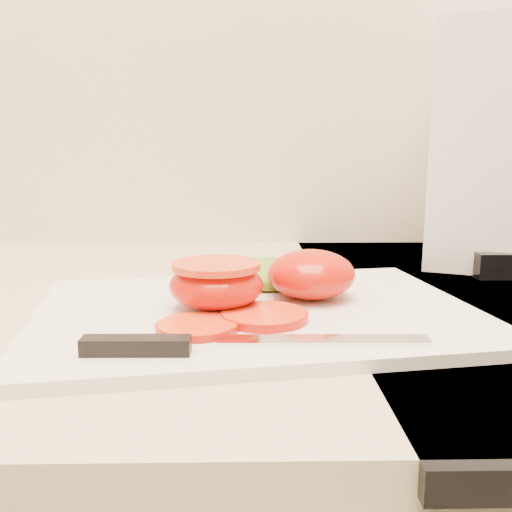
{
  "coord_description": "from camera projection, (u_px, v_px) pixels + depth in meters",
  "views": [
    {
      "loc": [
        0.08,
        1.1,
        1.08
      ],
      "look_at": [
        0.09,
        1.6,
        0.99
      ],
      "focal_mm": 40.0,
      "sensor_mm": 36.0,
      "label": 1
    }
  ],
  "objects": [
    {
      "name": "cutting_board",
      "position": [
        256.0,
        313.0,
        0.51
      ],
      "size": [
        0.42,
        0.34,
        0.01
      ],
      "primitive_type": "cube",
      "rotation": [
        0.0,
        0.0,
        0.16
      ],
      "color": "white",
      "rests_on": "counter"
    },
    {
      "name": "tomato_half_dome",
      "position": [
        311.0,
        274.0,
        0.54
      ],
      "size": [
        0.08,
        0.08,
        0.05
      ],
      "primitive_type": "ellipsoid",
      "color": "red",
      "rests_on": "cutting_board"
    },
    {
      "name": "tomato_half_cut",
      "position": [
        216.0,
        283.0,
        0.5
      ],
      "size": [
        0.08,
        0.08,
        0.04
      ],
      "color": "red",
      "rests_on": "cutting_board"
    },
    {
      "name": "tomato_slice_0",
      "position": [
        264.0,
        316.0,
        0.47
      ],
      "size": [
        0.07,
        0.07,
        0.01
      ],
      "primitive_type": "cylinder",
      "color": "#F9602A",
      "rests_on": "cutting_board"
    },
    {
      "name": "tomato_slice_1",
      "position": [
        197.0,
        326.0,
        0.45
      ],
      "size": [
        0.06,
        0.06,
        0.01
      ],
      "primitive_type": "cylinder",
      "color": "#F9602A",
      "rests_on": "cutting_board"
    },
    {
      "name": "lettuce_leaf_0",
      "position": [
        272.0,
        274.0,
        0.6
      ],
      "size": [
        0.12,
        0.12,
        0.02
      ],
      "primitive_type": "ellipsoid",
      "rotation": [
        0.0,
        0.0,
        0.85
      ],
      "color": "olive",
      "rests_on": "cutting_board"
    },
    {
      "name": "knife",
      "position": [
        212.0,
        343.0,
        0.4
      ],
      "size": [
        0.25,
        0.04,
        0.01
      ],
      "rotation": [
        0.0,
        0.0,
        -0.02
      ],
      "color": "silver",
      "rests_on": "cutting_board"
    }
  ]
}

